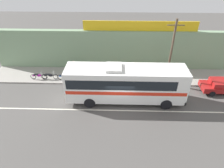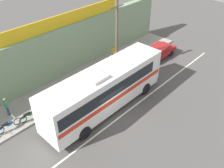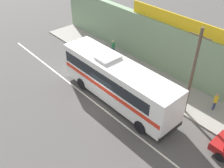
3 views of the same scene
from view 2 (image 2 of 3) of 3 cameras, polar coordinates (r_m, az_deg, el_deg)
name	(u,v)px [view 2 (image 2 of 3)]	position (r m, az deg, el deg)	size (l,w,h in m)	color
ground_plane	(108,115)	(19.35, -0.90, -7.37)	(70.00, 70.00, 0.00)	#4F4C49
sidewalk_slab	(67,88)	(22.42, -10.53, -0.93)	(30.00, 3.60, 0.14)	gray
storefront_facade	(49,58)	(22.74, -14.51, 6.03)	(30.00, 0.70, 4.80)	gray
storefront_billboard	(65,19)	(22.64, -10.89, 14.67)	(12.89, 0.12, 1.10)	gold
road_center_stripe	(116,120)	(18.94, 0.86, -8.48)	(30.00, 0.14, 0.01)	silver
intercity_bus	(104,88)	(18.71, -1.81, -0.89)	(11.10, 2.68, 3.78)	white
parked_car	(159,51)	(27.14, 10.92, 7.55)	(4.21, 1.88, 1.37)	maroon
utility_pole	(117,37)	(22.57, 1.10, 10.93)	(1.60, 0.22, 7.03)	brown
motorcycle_black	(8,125)	(19.29, -23.15, -8.85)	(1.95, 0.56, 0.94)	black
motorcycle_green	(30,115)	(19.59, -18.74, -6.82)	(1.84, 0.56, 0.94)	black
pedestrian_near_shop	(6,105)	(20.26, -23.53, -4.59)	(0.30, 0.48, 1.63)	navy
pedestrian_far_right	(113,52)	(25.86, 0.17, 7.53)	(0.30, 0.48, 1.57)	navy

